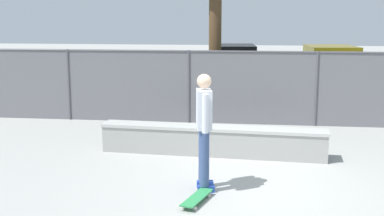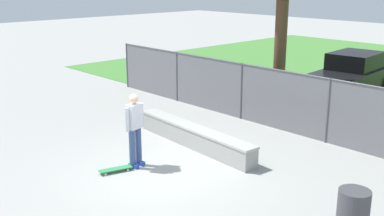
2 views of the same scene
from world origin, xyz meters
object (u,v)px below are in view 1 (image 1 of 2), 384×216
(skateboarder, at_px, (204,127))
(car_black, at_px, (232,68))
(car_yellow, at_px, (331,70))
(skateboard, at_px, (197,198))
(concrete_ledge, at_px, (212,140))

(skateboarder, relative_size, car_black, 0.42)
(car_black, distance_m, car_yellow, 3.47)
(skateboard, xyz_separation_m, car_black, (-0.00, 11.19, 0.77))
(concrete_ledge, relative_size, skateboarder, 2.44)
(concrete_ledge, height_order, car_black, car_black)
(car_black, bearing_deg, skateboarder, -89.76)
(concrete_ledge, height_order, skateboarder, skateboarder)
(concrete_ledge, xyz_separation_m, skateboard, (-0.00, -2.57, -0.21))
(car_black, bearing_deg, car_yellow, -3.21)
(concrete_ledge, bearing_deg, car_yellow, 67.68)
(concrete_ledge, relative_size, car_black, 1.02)
(skateboarder, distance_m, car_black, 10.62)
(skateboarder, bearing_deg, skateboard, -94.26)
(skateboarder, bearing_deg, concrete_ledge, 91.09)
(skateboard, relative_size, car_yellow, 0.19)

